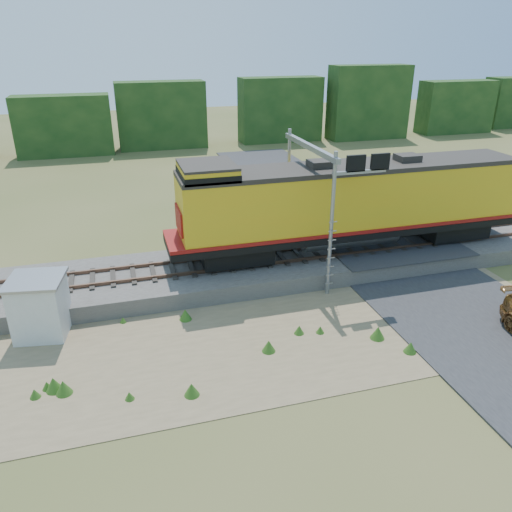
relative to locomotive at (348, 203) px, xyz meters
name	(u,v)px	position (x,y,z in m)	size (l,w,h in m)	color
ground	(308,338)	(-4.31, -6.00, -3.32)	(140.00, 140.00, 0.00)	#475123
ballast	(264,267)	(-4.31, 0.00, -2.92)	(70.00, 5.00, 0.80)	slate
rails	(264,258)	(-4.31, 0.00, -2.44)	(70.00, 1.54, 0.16)	brown
dirt_shoulder	(256,339)	(-6.31, -5.50, -3.30)	(26.00, 8.00, 0.03)	#8C7754
road	(451,303)	(2.69, -5.26, -3.23)	(7.00, 66.00, 0.86)	#38383A
tree_line_north	(175,118)	(-4.31, 32.00, -0.25)	(130.00, 3.00, 6.50)	#163613
weed_clumps	(221,351)	(-7.81, -5.90, -3.32)	(15.00, 6.20, 0.56)	#325F1B
locomotive	(348,203)	(0.00, 0.00, 0.00)	(18.53, 2.83, 4.78)	black
shed	(40,306)	(-14.27, -2.78, -2.09)	(2.35, 2.35, 2.43)	silver
signal_gantry	(321,176)	(-1.80, -0.65, 1.64)	(2.60, 6.20, 6.56)	gray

